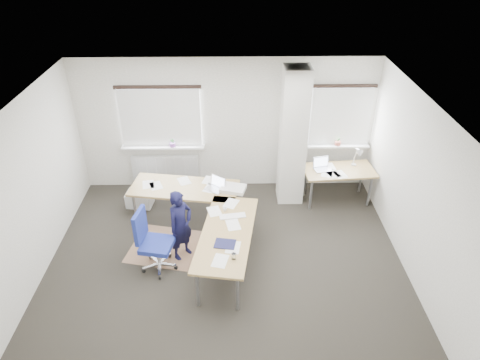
{
  "coord_description": "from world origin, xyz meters",
  "views": [
    {
      "loc": [
        0.15,
        -5.45,
        5.06
      ],
      "look_at": [
        0.26,
        0.9,
        1.09
      ],
      "focal_mm": 32.0,
      "sensor_mm": 36.0,
      "label": 1
    }
  ],
  "objects_px": {
    "desk_side": "(339,172)",
    "person": "(181,225)",
    "task_chair": "(156,253)",
    "desk_main": "(207,210)"
  },
  "relations": [
    {
      "from": "desk_side",
      "to": "task_chair",
      "type": "distance_m",
      "value": 3.93
    },
    {
      "from": "desk_main",
      "to": "task_chair",
      "type": "height_order",
      "value": "task_chair"
    },
    {
      "from": "task_chair",
      "to": "person",
      "type": "bearing_deg",
      "value": 47.48
    },
    {
      "from": "task_chair",
      "to": "person",
      "type": "relative_size",
      "value": 0.87
    },
    {
      "from": "desk_main",
      "to": "desk_side",
      "type": "distance_m",
      "value": 2.86
    },
    {
      "from": "task_chair",
      "to": "desk_main",
      "type": "bearing_deg",
      "value": 50.28
    },
    {
      "from": "desk_side",
      "to": "person",
      "type": "relative_size",
      "value": 1.12
    },
    {
      "from": "task_chair",
      "to": "desk_side",
      "type": "bearing_deg",
      "value": 40.41
    },
    {
      "from": "person",
      "to": "desk_side",
      "type": "bearing_deg",
      "value": -19.51
    },
    {
      "from": "desk_side",
      "to": "person",
      "type": "distance_m",
      "value": 3.41
    }
  ]
}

